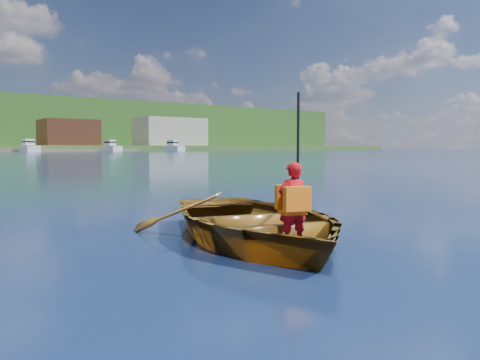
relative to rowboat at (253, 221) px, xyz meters
name	(u,v)px	position (x,y,z in m)	size (l,w,h in m)	color
ground	(245,258)	(-0.70, -0.75, -0.28)	(600.00, 600.00, 0.00)	#153148
rowboat	(253,221)	(0.00, 0.00, 0.00)	(3.99, 4.83, 0.87)	brown
child_paddler	(293,203)	(-0.09, -0.91, 0.35)	(0.43, 0.41, 1.91)	#A70B11
hillside_trees	(4,113)	(34.94, 232.07, 16.78)	(316.37, 88.90, 25.87)	#382314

